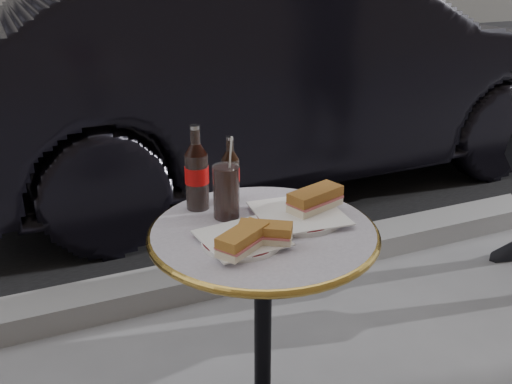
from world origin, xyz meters
name	(u,v)px	position (x,y,z in m)	size (l,w,h in m)	color
asphalt_road	(71,99)	(0.00, 5.00, 0.00)	(40.00, 8.00, 0.00)	black
curb	(181,284)	(0.00, 0.90, 0.05)	(40.00, 0.20, 0.12)	gray
bistro_table	(263,341)	(0.00, 0.00, 0.37)	(0.62, 0.62, 0.73)	#BAB2C4
plate_left	(242,241)	(-0.08, -0.05, 0.74)	(0.21, 0.21, 0.01)	white
plate_right	(298,216)	(0.12, 0.02, 0.74)	(0.24, 0.24, 0.01)	silver
sandwich_left_a	(243,241)	(-0.10, -0.11, 0.77)	(0.15, 0.07, 0.05)	#A66B2A
sandwich_left_b	(265,234)	(-0.04, -0.09, 0.77)	(0.13, 0.06, 0.05)	#A46929
sandwich_right	(315,200)	(0.17, 0.03, 0.77)	(0.16, 0.08, 0.06)	#905A24
cola_bottle_left	(196,167)	(-0.12, 0.20, 0.86)	(0.07, 0.07, 0.25)	black
cola_bottle_right	(230,169)	(-0.01, 0.21, 0.83)	(0.06, 0.06, 0.20)	black
cola_glass	(226,192)	(-0.06, 0.11, 0.81)	(0.08, 0.08, 0.15)	black
parked_car	(281,71)	(1.06, 2.10, 0.71)	(4.35, 1.51, 1.43)	black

